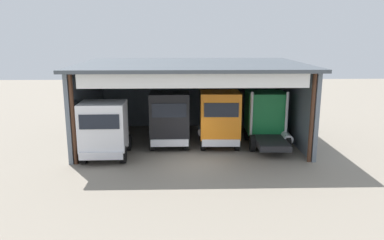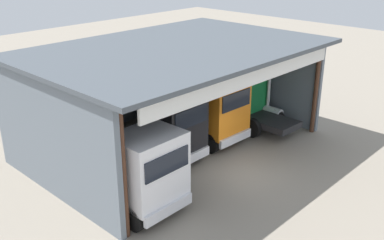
% 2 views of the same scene
% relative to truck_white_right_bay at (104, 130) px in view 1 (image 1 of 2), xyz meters
% --- Properties ---
extents(ground_plane, '(80.00, 80.00, 0.00)m').
position_rel_truck_white_right_bay_xyz_m(ground_plane, '(5.14, -0.96, -1.77)').
color(ground_plane, gray).
rests_on(ground_plane, ground).
extents(workshop_shed, '(14.41, 9.95, 5.35)m').
position_rel_truck_white_right_bay_xyz_m(workshop_shed, '(5.14, 4.41, 1.93)').
color(workshop_shed, slate).
rests_on(workshop_shed, ground).
extents(truck_white_right_bay, '(2.74, 4.88, 3.44)m').
position_rel_truck_white_right_bay_xyz_m(truck_white_right_bay, '(0.00, 0.00, 0.00)').
color(truck_white_right_bay, white).
rests_on(truck_white_right_bay, ground).
extents(truck_black_center_left_bay, '(2.66, 4.84, 3.63)m').
position_rel_truck_white_right_bay_xyz_m(truck_black_center_left_bay, '(3.68, 2.28, 0.09)').
color(truck_black_center_left_bay, black).
rests_on(truck_black_center_left_bay, ground).
extents(truck_orange_center_right_bay, '(2.65, 4.45, 3.66)m').
position_rel_truck_white_right_bay_xyz_m(truck_orange_center_right_bay, '(6.88, 2.20, 0.15)').
color(truck_orange_center_right_bay, orange).
rests_on(truck_orange_center_right_bay, ground).
extents(truck_green_center_bay, '(2.67, 5.40, 3.66)m').
position_rel_truck_white_right_bay_xyz_m(truck_green_center_bay, '(10.05, 2.90, 0.05)').
color(truck_green_center_bay, '#197F3D').
rests_on(truck_green_center_bay, ground).
extents(oil_drum, '(0.58, 0.58, 0.91)m').
position_rel_truck_white_right_bay_xyz_m(oil_drum, '(6.55, 7.36, -1.32)').
color(oil_drum, '#197233').
rests_on(oil_drum, ground).
extents(tool_cart, '(0.90, 0.60, 1.00)m').
position_rel_truck_white_right_bay_xyz_m(tool_cart, '(6.50, 6.45, -1.27)').
color(tool_cart, '#1E59A5').
rests_on(tool_cart, ground).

